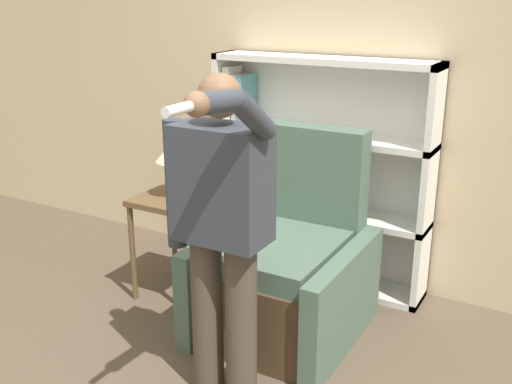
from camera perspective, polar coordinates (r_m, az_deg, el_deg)
The scene contains 6 objects.
wall_back at distance 3.95m, azimuth 8.84°, elevation 11.10°, with size 8.00×0.06×2.80m.
bookcase at distance 4.02m, azimuth 4.69°, elevation 1.77°, with size 1.47×0.28×1.51m.
armchair at distance 3.50m, azimuth 3.07°, elevation -7.54°, with size 0.85×0.94×1.15m.
person_standing at distance 2.69m, azimuth -3.40°, elevation -3.20°, with size 0.57×0.78×1.58m.
side_table at distance 3.83m, azimuth -7.36°, elevation -1.99°, with size 0.49×0.49×0.67m.
table_lamp at distance 3.71m, azimuth -7.60°, elevation 3.74°, with size 0.26×0.26×0.37m.
Camera 1 is at (1.39, -1.64, 1.88)m, focal length 42.00 mm.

